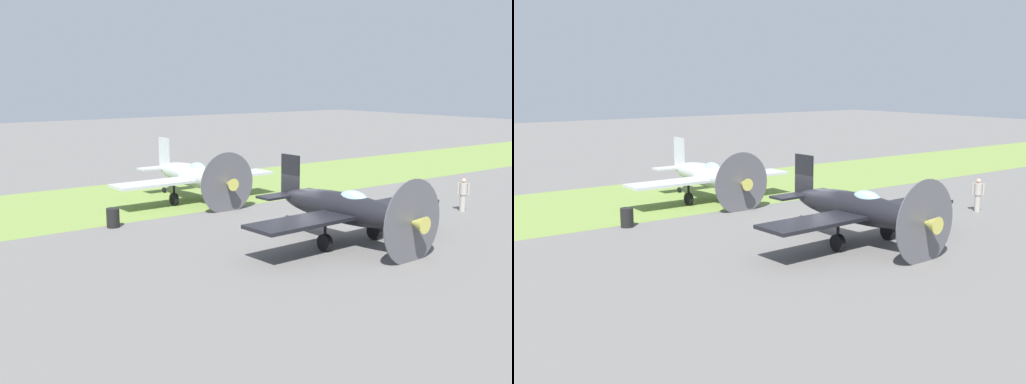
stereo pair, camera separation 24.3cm
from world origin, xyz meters
TOP-DOWN VIEW (x-y plane):
  - ground_plane at (0.00, 0.00)m, footprint 160.00×160.00m
  - grass_verge at (0.00, -11.31)m, footprint 120.00×11.00m
  - airplane_lead at (0.14, 3.07)m, footprint 10.02×7.94m
  - airplane_wingman at (0.43, -8.52)m, footprint 9.71×7.73m
  - ground_crew_chief at (-9.35, 2.14)m, footprint 0.38×0.56m
  - fuel_drum at (6.67, -5.41)m, footprint 0.60×0.60m
  - runway_marker_cone at (6.48, -6.06)m, footprint 0.36×0.36m

SIDE VIEW (x-z plane):
  - ground_plane at x=0.00m, z-range 0.00..0.00m
  - grass_verge at x=0.00m, z-range 0.00..0.01m
  - runway_marker_cone at x=6.48m, z-range 0.00..0.44m
  - fuel_drum at x=6.67m, z-range 0.00..0.90m
  - ground_crew_chief at x=-9.35m, z-range 0.05..1.78m
  - airplane_wingman at x=0.43m, z-range -0.28..3.20m
  - airplane_lead at x=0.14m, z-range -0.29..3.29m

